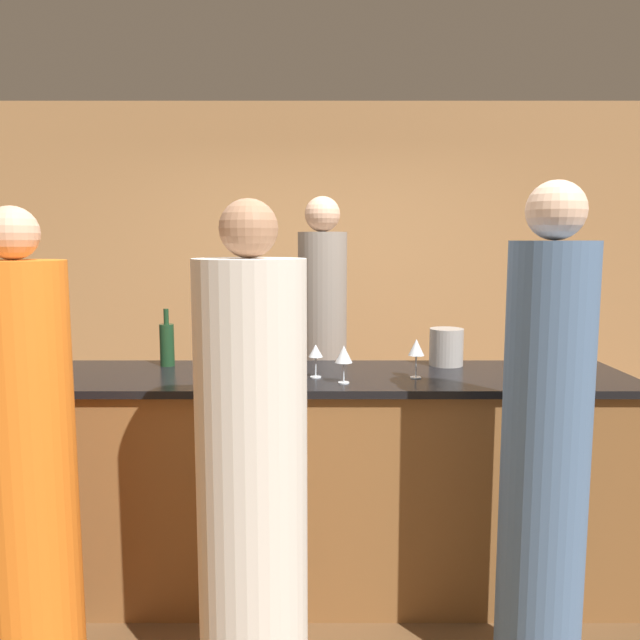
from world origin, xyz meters
name	(u,v)px	position (x,y,z in m)	size (l,w,h in m)	color
ground_plane	(319,585)	(0.00, 0.00, 0.00)	(14.00, 14.00, 0.00)	brown
back_wall	(319,281)	(0.00, 2.09, 1.40)	(8.00, 0.06, 2.80)	#A37547
bar_counter	(319,481)	(0.00, 0.00, 0.54)	(2.97, 0.70, 1.08)	brown
bartender	(321,369)	(0.01, 0.79, 0.94)	(0.29, 0.29, 1.98)	gray
guest_0	(251,484)	(-0.24, -0.81, 0.86)	(0.39, 0.39, 1.86)	silver
guest_1	(25,476)	(-1.09, -0.73, 0.85)	(0.36, 0.36, 1.84)	orange
guest_2	(543,457)	(0.85, -0.68, 0.91)	(0.32, 0.32, 1.93)	#4C6B93
wine_bottle_0	(282,345)	(-0.19, 0.11, 1.21)	(0.08, 0.08, 0.32)	#19381E
wine_bottle_1	(166,344)	(-0.78, 0.20, 1.20)	(0.07, 0.07, 0.29)	#19381E
wine_bottle_2	(220,344)	(-0.51, 0.24, 1.19)	(0.08, 0.08, 0.28)	black
ice_bucket	(445,347)	(0.65, 0.22, 1.18)	(0.17, 0.17, 0.19)	#9E9993
wine_glass_0	(415,348)	(0.45, -0.09, 1.22)	(0.07, 0.07, 0.18)	silver
wine_glass_1	(252,356)	(-0.30, -0.18, 1.20)	(0.07, 0.07, 0.16)	silver
wine_glass_2	(342,355)	(0.11, -0.19, 1.21)	(0.08, 0.08, 0.17)	silver
wine_glass_3	(314,352)	(-0.02, -0.08, 1.20)	(0.07, 0.07, 0.16)	silver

